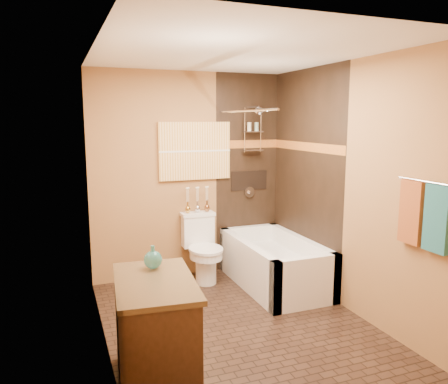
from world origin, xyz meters
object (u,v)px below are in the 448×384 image
toilet (202,248)px  vanity (155,333)px  sunset_painting (195,151)px  bathtub (274,267)px

toilet → vanity: bearing=-116.6°
toilet → vanity: (-0.99, -1.89, -0.00)m
sunset_painting → bathtub: 1.68m
sunset_painting → toilet: (0.00, -0.27, -1.14)m
sunset_painting → toilet: size_ratio=1.12×
sunset_painting → vanity: size_ratio=0.94×
bathtub → sunset_painting: bearing=135.3°
toilet → vanity: size_ratio=0.84×
vanity → bathtub: bearing=45.4°
sunset_painting → bathtub: sunset_painting is taller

